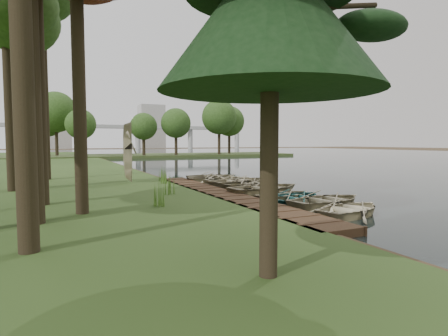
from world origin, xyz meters
name	(u,v)px	position (x,y,z in m)	size (l,w,h in m)	color
ground	(252,197)	(0.00, 0.00, 0.00)	(300.00, 300.00, 0.00)	#3D2F1D
water	(378,162)	(30.00, 20.00, 0.03)	(130.00, 200.00, 0.05)	black
boardwalk	(221,196)	(-1.60, 0.00, 0.15)	(1.60, 16.00, 0.30)	#372415
peninsula	(154,156)	(8.00, 50.00, 0.23)	(50.00, 14.00, 0.45)	#34431E
far_trees	(135,120)	(4.67, 50.00, 6.43)	(45.60, 5.60, 8.80)	black
bridge	(116,129)	(12.31, 120.00, 7.08)	(95.90, 4.00, 8.60)	#A5A5A0
building_a	(151,127)	(30.00, 140.00, 9.00)	(10.00, 8.00, 18.00)	#A5A5A0
building_b	(60,133)	(-5.00, 145.00, 6.00)	(8.00, 8.00, 12.00)	#A5A5A0
rowboat_0	(351,207)	(0.88, -5.64, 0.38)	(2.24, 3.14, 0.65)	tan
rowboat_1	(328,198)	(1.24, -3.99, 0.42)	(2.57, 3.60, 0.74)	tan
rowboat_2	(296,195)	(0.75, -2.54, 0.38)	(2.25, 3.15, 0.65)	#276D6B
rowboat_3	(285,193)	(0.79, -1.67, 0.36)	(2.13, 2.98, 0.62)	tan
rowboat_4	(266,186)	(0.90, 0.17, 0.46)	(2.85, 3.99, 0.83)	tan
rowboat_5	(257,186)	(1.01, 1.27, 0.37)	(2.23, 3.12, 0.65)	tan
rowboat_6	(249,182)	(1.28, 2.59, 0.44)	(2.67, 3.74, 0.77)	tan
rowboat_7	(240,180)	(1.23, 3.62, 0.46)	(2.83, 3.96, 0.82)	tan
rowboat_8	(229,178)	(1.29, 5.21, 0.40)	(2.39, 3.35, 0.69)	tan
rowboat_9	(214,177)	(0.75, 6.24, 0.41)	(2.47, 3.46, 0.72)	tan
rowboat_10	(212,175)	(1.14, 7.61, 0.40)	(2.41, 3.37, 0.70)	tan
stored_rowboat	(130,176)	(-4.55, 6.30, 0.66)	(2.49, 3.49, 0.72)	tan
tree_4	(5,11)	(-10.45, 4.90, 8.76)	(4.19, 4.19, 10.34)	black
reeds_0	(160,194)	(-5.14, -2.29, 0.76)	(0.60, 0.60, 0.91)	#3F661E
reeds_1	(169,184)	(-3.90, 0.62, 0.75)	(0.60, 0.60, 0.89)	#3F661E
reeds_2	(164,176)	(-2.89, 5.09, 0.73)	(0.60, 0.60, 0.85)	#3F661E
reeds_3	(164,174)	(-2.60, 6.19, 0.76)	(0.60, 0.60, 0.93)	#3F661E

